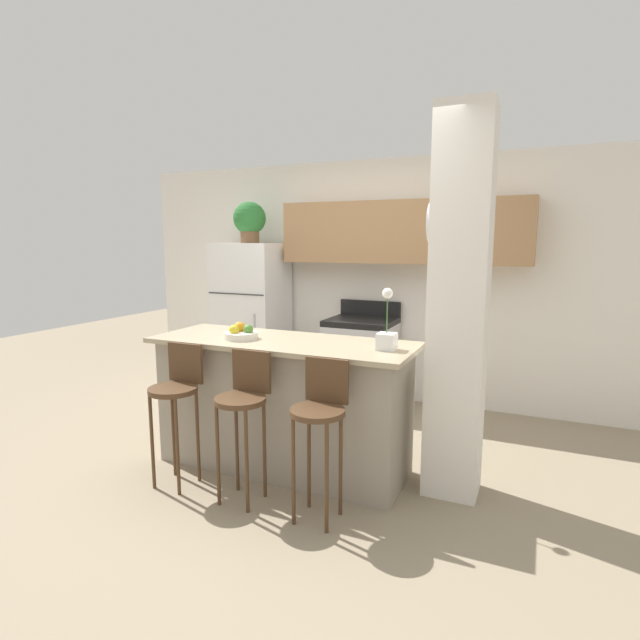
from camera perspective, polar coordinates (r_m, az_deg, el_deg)
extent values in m
plane|color=gray|center=(4.00, -4.21, -16.27)|extent=(14.00, 14.00, 0.00)
cube|color=white|center=(5.47, 5.64, 4.46)|extent=(5.60, 0.06, 2.55)
cube|color=#9E754C|center=(5.16, 9.26, 9.87)|extent=(2.51, 0.32, 0.63)
cube|color=white|center=(5.28, 5.52, 7.86)|extent=(0.67, 0.28, 0.12)
cube|color=white|center=(3.38, 15.57, 1.34)|extent=(0.36, 0.32, 2.55)
cylinder|color=silver|center=(3.39, 12.70, 10.77)|extent=(0.02, 0.28, 0.28)
cylinder|color=white|center=(3.39, 12.60, 10.77)|extent=(0.01, 0.24, 0.24)
cube|color=gray|center=(3.82, -4.30, -9.82)|extent=(1.86, 0.61, 0.95)
cube|color=tan|center=(3.69, -4.39, -2.56)|extent=(1.98, 0.73, 0.03)
cube|color=white|center=(5.78, -7.76, -2.38)|extent=(0.73, 0.62, 1.14)
cube|color=white|center=(5.67, -7.94, 5.98)|extent=(0.73, 0.62, 0.54)
cube|color=#333333|center=(5.43, -9.64, 2.96)|extent=(0.69, 0.01, 0.01)
cylinder|color=#B2B2B7|center=(5.38, -7.48, -2.61)|extent=(0.02, 0.02, 0.63)
cube|color=silver|center=(5.26, 4.68, -5.10)|extent=(0.67, 0.60, 0.85)
cube|color=black|center=(5.17, 4.75, -0.20)|extent=(0.67, 0.60, 0.06)
cube|color=black|center=(5.42, 5.76, 1.38)|extent=(0.67, 0.04, 0.16)
cube|color=black|center=(4.97, 3.50, -5.42)|extent=(0.40, 0.01, 0.27)
cylinder|color=#4C331E|center=(3.61, -16.46, -7.64)|extent=(0.34, 0.34, 0.03)
cube|color=#4C331E|center=(3.67, -15.12, -4.75)|extent=(0.29, 0.02, 0.28)
cylinder|color=#4C331E|center=(3.72, -18.64, -13.07)|extent=(0.02, 0.02, 0.68)
cylinder|color=#4C331E|center=(3.58, -16.00, -13.81)|extent=(0.02, 0.02, 0.68)
cylinder|color=#4C331E|center=(3.87, -16.40, -12.08)|extent=(0.02, 0.02, 0.68)
cylinder|color=#4C331E|center=(3.74, -13.80, -12.73)|extent=(0.02, 0.02, 0.68)
cylinder|color=#4C331E|center=(3.29, -9.11, -9.01)|extent=(0.34, 0.34, 0.03)
cube|color=#4C331E|center=(3.36, -7.84, -5.80)|extent=(0.29, 0.02, 0.28)
cylinder|color=#4C331E|center=(3.39, -11.59, -14.96)|extent=(0.02, 0.02, 0.68)
cylinder|color=#4C331E|center=(3.28, -8.38, -15.75)|extent=(0.02, 0.02, 0.68)
cylinder|color=#4C331E|center=(3.56, -9.49, -13.74)|extent=(0.02, 0.02, 0.68)
cylinder|color=#4C331E|center=(3.45, -6.37, -14.42)|extent=(0.02, 0.02, 0.68)
cylinder|color=#4C331E|center=(3.04, -0.30, -10.44)|extent=(0.34, 0.34, 0.03)
cube|color=#4C331E|center=(3.11, 0.79, -6.91)|extent=(0.29, 0.02, 0.28)
cylinder|color=#4C331E|center=(3.13, -3.06, -16.93)|extent=(0.02, 0.02, 0.68)
cylinder|color=#4C331E|center=(3.04, 0.77, -17.69)|extent=(0.02, 0.02, 0.68)
cylinder|color=#4C331E|center=(3.31, -1.27, -15.44)|extent=(0.02, 0.02, 0.68)
cylinder|color=#4C331E|center=(3.23, 2.37, -16.09)|extent=(0.02, 0.02, 0.68)
cylinder|color=brown|center=(5.66, -8.02, 9.39)|extent=(0.21, 0.21, 0.14)
sphere|color=#286B2D|center=(5.67, -8.06, 11.45)|extent=(0.36, 0.36, 0.36)
cube|color=white|center=(3.37, 7.62, -2.45)|extent=(0.12, 0.12, 0.11)
cylinder|color=#386633|center=(3.34, 7.68, 0.58)|extent=(0.01, 0.01, 0.25)
sphere|color=white|center=(3.32, 7.73, 3.05)|extent=(0.07, 0.07, 0.07)
cylinder|color=silver|center=(3.76, -9.00, -1.76)|extent=(0.25, 0.25, 0.05)
sphere|color=#4C7F2D|center=(3.74, -8.19, -1.05)|extent=(0.07, 0.07, 0.07)
sphere|color=orange|center=(3.81, -9.21, -0.84)|extent=(0.08, 0.08, 0.08)
sphere|color=gold|center=(3.73, -9.80, -1.11)|extent=(0.07, 0.07, 0.07)
cylinder|color=#59595B|center=(5.41, -3.56, -7.28)|extent=(0.28, 0.28, 0.38)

